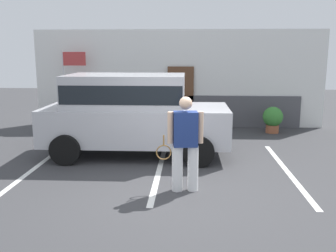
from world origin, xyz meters
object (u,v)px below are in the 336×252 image
(potted_plant_by_porch, at_px, (273,118))
(parked_suv, at_px, (132,111))
(flag_pole, at_px, (69,74))
(tennis_player_man, at_px, (185,143))

(potted_plant_by_porch, bearing_deg, parked_suv, -144.97)
(potted_plant_by_porch, distance_m, flag_pole, 6.93)
(tennis_player_man, bearing_deg, flag_pole, -61.75)
(tennis_player_man, distance_m, flag_pole, 7.12)
(parked_suv, distance_m, flag_pole, 4.31)
(potted_plant_by_porch, height_order, flag_pole, flag_pole)
(flag_pole, bearing_deg, parked_suv, -51.80)
(tennis_player_man, relative_size, flag_pole, 0.68)
(parked_suv, relative_size, potted_plant_by_porch, 5.41)
(tennis_player_man, distance_m, potted_plant_by_porch, 6.08)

